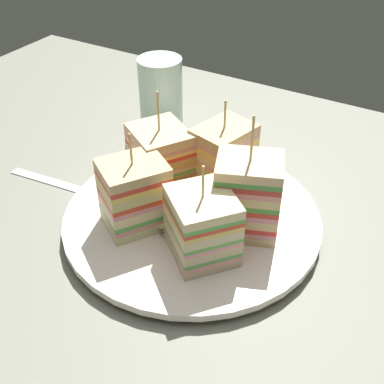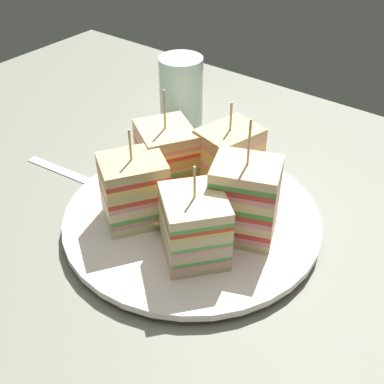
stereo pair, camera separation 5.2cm
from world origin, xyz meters
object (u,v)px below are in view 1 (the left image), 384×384
(sandwich_wedge_3, at_px, (161,160))
(sandwich_wedge_4, at_px, (135,195))
(sandwich_wedge_1, at_px, (247,196))
(spoon, at_px, (85,189))
(plate, at_px, (192,218))
(drinking_glass, at_px, (161,97))
(sandwich_wedge_2, at_px, (223,159))
(chip_pile, at_px, (183,208))
(sandwich_wedge_0, at_px, (202,225))

(sandwich_wedge_3, distance_m, sandwich_wedge_4, 0.07)
(sandwich_wedge_1, distance_m, spoon, 0.21)
(plate, bearing_deg, sandwich_wedge_4, -136.16)
(plate, bearing_deg, sandwich_wedge_1, 7.02)
(sandwich_wedge_3, bearing_deg, drinking_glass, 155.25)
(plate, distance_m, sandwich_wedge_1, 0.08)
(plate, bearing_deg, sandwich_wedge_2, 85.16)
(drinking_glass, bearing_deg, sandwich_wedge_3, -56.74)
(sandwich_wedge_3, bearing_deg, sandwich_wedge_1, 23.68)
(sandwich_wedge_1, xyz_separation_m, chip_pile, (-0.06, -0.02, -0.03))
(plate, height_order, drinking_glass, drinking_glass)
(spoon, bearing_deg, sandwich_wedge_2, 20.92)
(sandwich_wedge_3, distance_m, spoon, 0.11)
(sandwich_wedge_4, bearing_deg, sandwich_wedge_1, -31.10)
(sandwich_wedge_0, xyz_separation_m, chip_pile, (-0.04, 0.04, -0.02))
(sandwich_wedge_3, relative_size, spoon, 0.83)
(chip_pile, bearing_deg, sandwich_wedge_2, 82.32)
(sandwich_wedge_2, relative_size, chip_pile, 1.27)
(sandwich_wedge_0, xyz_separation_m, sandwich_wedge_4, (-0.08, 0.00, 0.00))
(sandwich_wedge_4, height_order, drinking_glass, sandwich_wedge_4)
(plate, distance_m, sandwich_wedge_3, 0.07)
(sandwich_wedge_1, height_order, sandwich_wedge_3, sandwich_wedge_1)
(sandwich_wedge_4, bearing_deg, sandwich_wedge_3, 43.58)
(sandwich_wedge_0, xyz_separation_m, spoon, (-0.18, 0.03, -0.05))
(chip_pile, height_order, drinking_glass, drinking_glass)
(sandwich_wedge_2, height_order, spoon, sandwich_wedge_2)
(sandwich_wedge_2, relative_size, spoon, 0.76)
(plate, xyz_separation_m, sandwich_wedge_2, (0.01, 0.06, 0.05))
(sandwich_wedge_1, relative_size, spoon, 0.91)
(sandwich_wedge_1, height_order, chip_pile, sandwich_wedge_1)
(sandwich_wedge_0, distance_m, spoon, 0.19)
(sandwich_wedge_2, distance_m, chip_pile, 0.08)
(sandwich_wedge_4, bearing_deg, chip_pile, -18.11)
(sandwich_wedge_1, bearing_deg, sandwich_wedge_3, -30.10)
(spoon, xyz_separation_m, drinking_glass, (-0.01, 0.19, 0.04))
(sandwich_wedge_0, distance_m, chip_pile, 0.06)
(sandwich_wedge_0, relative_size, drinking_glass, 1.05)
(sandwich_wedge_4, bearing_deg, sandwich_wedge_0, -59.79)
(chip_pile, relative_size, spoon, 0.60)
(spoon, relative_size, drinking_glass, 1.49)
(sandwich_wedge_0, relative_size, sandwich_wedge_4, 0.95)
(plate, relative_size, drinking_glass, 2.83)
(sandwich_wedge_1, xyz_separation_m, sandwich_wedge_3, (-0.11, 0.02, -0.00))
(sandwich_wedge_0, distance_m, drinking_glass, 0.29)
(plate, bearing_deg, spoon, -174.49)
(sandwich_wedge_2, distance_m, spoon, 0.17)
(chip_pile, height_order, spoon, chip_pile)
(sandwich_wedge_4, relative_size, drinking_glass, 1.10)
(sandwich_wedge_1, height_order, spoon, sandwich_wedge_1)
(plate, xyz_separation_m, sandwich_wedge_3, (-0.05, 0.02, 0.04))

